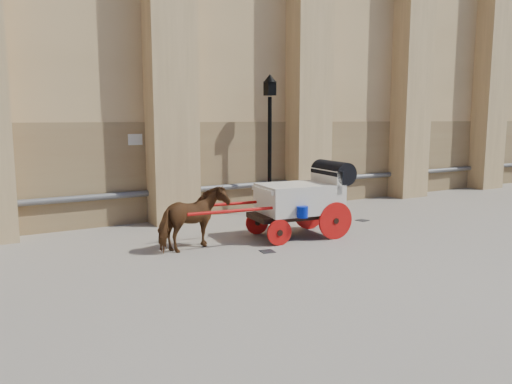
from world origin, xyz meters
TOP-DOWN VIEW (x-y plane):
  - ground at (0.00, 0.00)m, footprint 90.00×90.00m
  - horse at (-1.80, 0.32)m, footprint 1.92×1.28m
  - carriage at (1.31, 0.12)m, footprint 4.63×1.75m
  - street_lamp at (2.14, 3.16)m, footprint 0.42×0.42m
  - drain_grate_near at (-0.40, -0.76)m, footprint 0.36×0.36m
  - drain_grate_far at (4.05, 0.83)m, footprint 0.37×0.37m

SIDE VIEW (x-z plane):
  - ground at x=0.00m, z-range 0.00..0.00m
  - drain_grate_near at x=-0.40m, z-range 0.00..0.01m
  - drain_grate_far at x=4.05m, z-range 0.00..0.01m
  - horse at x=-1.80m, z-range 0.00..1.49m
  - carriage at x=1.31m, z-range 0.08..2.05m
  - street_lamp at x=2.14m, z-range 0.16..4.65m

